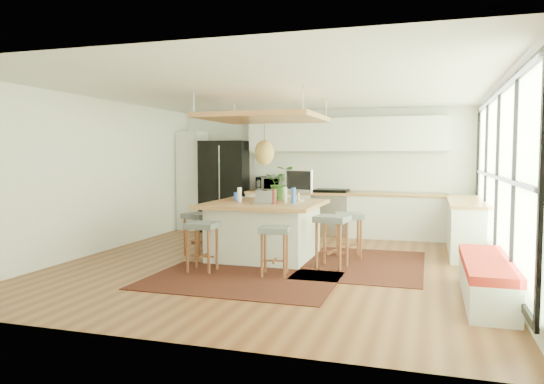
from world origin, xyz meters
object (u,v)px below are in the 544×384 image
(stool_near_left, at_px, (202,248))
(stool_right_back, at_px, (349,237))
(fridge, at_px, (225,190))
(stool_left_side, at_px, (198,235))
(island, at_px, (265,230))
(monitor, at_px, (299,186))
(island_plant, at_px, (282,186))
(stool_near_right, at_px, (275,251))
(laptop, at_px, (261,197))
(stool_right_front, at_px, (332,245))
(microwave, at_px, (270,182))

(stool_near_left, xyz_separation_m, stool_right_back, (1.92, 1.58, 0.00))
(fridge, bearing_deg, stool_left_side, -82.13)
(island, relative_size, monitor, 3.16)
(stool_near_left, bearing_deg, island_plant, 70.84)
(stool_near_right, distance_m, laptop, 1.21)
(stool_right_front, distance_m, island_plant, 1.78)
(fridge, bearing_deg, stool_right_back, -41.95)
(island, xyz_separation_m, stool_near_right, (0.54, -1.21, -0.11))
(stool_near_right, relative_size, monitor, 1.19)
(stool_near_right, height_order, stool_right_back, stool_right_back)
(stool_near_left, bearing_deg, fridge, 107.74)
(stool_right_front, xyz_separation_m, stool_left_side, (-2.37, 0.33, 0.00))
(fridge, bearing_deg, stool_near_right, -64.25)
(island, distance_m, stool_left_side, 1.16)
(fridge, height_order, island_plant, fridge)
(stool_near_right, bearing_deg, island, 113.92)
(stool_left_side, distance_m, microwave, 2.94)
(stool_right_back, relative_size, monitor, 1.29)
(stool_right_front, relative_size, stool_right_back, 1.06)
(laptop, xyz_separation_m, monitor, (0.43, 0.75, 0.14))
(fridge, distance_m, microwave, 1.09)
(stool_near_left, bearing_deg, monitor, 58.03)
(stool_near_left, relative_size, stool_left_side, 1.01)
(stool_right_back, bearing_deg, laptop, -152.87)
(island, relative_size, stool_right_back, 2.45)
(monitor, xyz_separation_m, island_plant, (-0.37, 0.25, -0.03))
(stool_near_left, xyz_separation_m, stool_left_side, (-0.59, 1.11, 0.00))
(monitor, relative_size, microwave, 1.01)
(island, bearing_deg, island_plant, 80.56)
(stool_near_left, distance_m, stool_left_side, 1.26)
(stool_near_left, distance_m, island_plant, 2.17)
(laptop, distance_m, microwave, 3.11)
(island, height_order, stool_right_front, island)
(laptop, bearing_deg, fridge, 127.64)
(laptop, xyz_separation_m, microwave, (-0.79, 3.01, 0.07))
(microwave, height_order, island_plant, island_plant)
(laptop, bearing_deg, microwave, 110.72)
(stool_near_left, xyz_separation_m, stool_near_right, (1.09, 0.05, 0.00))
(stool_right_back, bearing_deg, stool_right_front, -99.67)
(monitor, bearing_deg, fridge, 161.02)
(laptop, bearing_deg, island_plant, 92.72)
(monitor, distance_m, microwave, 2.57)
(microwave, bearing_deg, stool_right_back, -58.03)
(island, relative_size, laptop, 5.68)
(stool_right_front, bearing_deg, stool_right_back, 80.33)
(stool_left_side, bearing_deg, island, 7.46)
(laptop, bearing_deg, monitor, 66.07)
(monitor, relative_size, island_plant, 0.99)
(fridge, bearing_deg, stool_right_front, -51.51)
(stool_left_side, bearing_deg, stool_right_front, -8.00)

